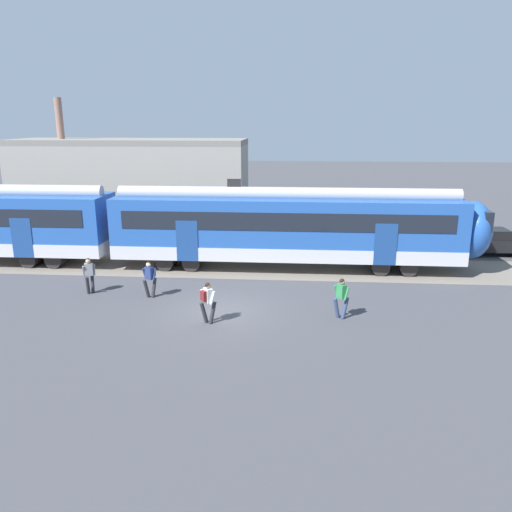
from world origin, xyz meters
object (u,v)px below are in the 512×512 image
pedestrian_grey (89,272)px  pedestrian_white (207,299)px  pedestrian_navy (150,276)px  parked_car_black (492,242)px  pedestrian_green (341,295)px

pedestrian_grey → pedestrian_white: 6.71m
pedestrian_grey → pedestrian_white: same height
pedestrian_navy → parked_car_black: pedestrian_navy is taller
pedestrian_navy → pedestrian_white: same height
pedestrian_white → pedestrian_grey: bearing=152.6°
pedestrian_grey → parked_car_black: pedestrian_grey is taller
pedestrian_grey → pedestrian_navy: same height
pedestrian_navy → pedestrian_white: bearing=-42.0°
pedestrian_grey → parked_car_black: size_ratio=0.41×
pedestrian_green → pedestrian_white: bearing=-170.1°
pedestrian_navy → pedestrian_grey: bearing=173.4°
pedestrian_white → pedestrian_green: bearing=9.9°
pedestrian_grey → pedestrian_navy: size_ratio=1.00×
pedestrian_grey → pedestrian_green: size_ratio=1.00×
pedestrian_grey → pedestrian_green: (11.15, -2.18, -0.03)m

